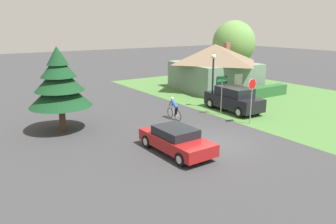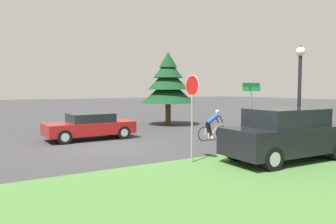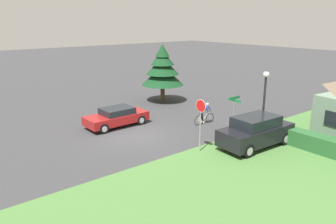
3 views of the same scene
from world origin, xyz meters
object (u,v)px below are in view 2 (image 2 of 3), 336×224
street_name_sign (251,105)px  conifer_tall_near (168,83)px  parked_suv_right (287,135)px  stop_sign (192,101)px  sedan_left_lane (90,126)px  cyclist (213,126)px  street_lamp (300,81)px

street_name_sign → conifer_tall_near: conifer_tall_near is taller
parked_suv_right → stop_sign: size_ratio=1.60×
parked_suv_right → conifer_tall_near: size_ratio=0.94×
stop_sign → conifer_tall_near: (-10.50, 5.52, 0.80)m
sedan_left_lane → conifer_tall_near: conifer_tall_near is taller
stop_sign → cyclist: bearing=-49.8°
sedan_left_lane → parked_suv_right: size_ratio=0.91×
conifer_tall_near → street_lamp: bearing=-4.6°
cyclist → street_name_sign: 3.74m
sedan_left_lane → stop_sign: (6.85, 1.32, 1.45)m
sedan_left_lane → stop_sign: size_ratio=1.46×
cyclist → conifer_tall_near: conifer_tall_near is taller
parked_suv_right → conifer_tall_near: bearing=81.2°
street_name_sign → sedan_left_lane: bearing=-149.2°
stop_sign → sedan_left_lane: bearing=8.7°
stop_sign → street_name_sign: stop_sign is taller
cyclist → street_lamp: bearing=-74.9°
stop_sign → conifer_tall_near: conifer_tall_near is taller
stop_sign → parked_suv_right: bearing=-118.4°
sedan_left_lane → street_name_sign: size_ratio=1.58×
sedan_left_lane → street_lamp: bearing=-53.4°
sedan_left_lane → cyclist: cyclist is taller
cyclist → conifer_tall_near: bearing=79.3°
cyclist → stop_sign: stop_sign is taller
parked_suv_right → stop_sign: bearing=156.7°
sedan_left_lane → conifer_tall_near: size_ratio=0.85×
sedan_left_lane → street_lamp: 9.91m
conifer_tall_near → street_name_sign: bearing=-14.7°
parked_suv_right → conifer_tall_near: (-11.99, 2.50, 1.99)m
parked_suv_right → street_lamp: size_ratio=1.13×
cyclist → street_lamp: street_lamp is taller
cyclist → stop_sign: bearing=-134.1°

